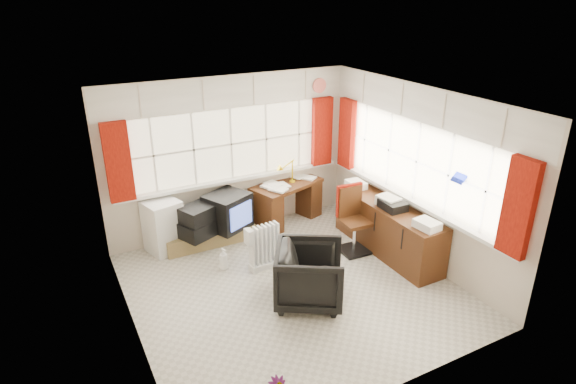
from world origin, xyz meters
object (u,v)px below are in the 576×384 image
Objects in this scene: crt_tv at (228,211)px; desk at (287,200)px; task_chair at (352,216)px; tv_bench at (208,235)px; credenza at (388,228)px; desk_lamp at (292,166)px; radiator at (264,250)px; mini_fridge at (163,226)px; office_chair at (310,275)px.

desk is at bearing 10.26° from crt_tv.
task_chair is 0.73× the size of tv_bench.
task_chair reaches higher than tv_bench.
credenza is 2.59× the size of crt_tv.
desk_lamp is 1.40m from task_chair.
task_chair is 2.24m from tv_bench.
credenza reaches higher than tv_bench.
crt_tv is (-1.13, -0.20, 0.13)m from desk.
radiator is 1.61m from mini_fridge.
crt_tv is (-0.16, 0.96, 0.25)m from radiator.
office_chair is 2.49m from mini_fridge.
crt_tv is at bearing 145.35° from task_chair.
crt_tv is at bearing -170.14° from desk_lamp.
office_chair is at bearing -81.00° from radiator.
credenza is (0.43, -0.32, -0.15)m from task_chair.
task_chair is at bearing -23.37° from office_chair.
desk_lamp reaches higher than office_chair.
desk_lamp is 0.39× the size of task_chair.
radiator is (-0.97, -1.16, -0.12)m from desk.
desk is at bearing -174.23° from desk_lamp.
desk_lamp is 0.50× the size of mini_fridge.
mini_fridge is at bearing 151.60° from credenza.
desk_lamp is 2.27m from mini_fridge.
radiator is (-0.16, 0.99, -0.11)m from office_chair.
office_chair is 1.09× the size of crt_tv.
office_chair is at bearing -161.74° from credenza.
mini_fridge is (-0.66, 0.07, 0.28)m from tv_bench.
task_chair is at bearing 143.16° from credenza.
crt_tv is at bearing 99.64° from radiator.
credenza is (0.85, -1.60, -0.00)m from desk.
crt_tv is 0.98m from mini_fridge.
mini_fridge is (-2.51, 1.27, -0.14)m from task_chair.
desk is 1.16m from crt_tv.
mini_fridge is at bearing -179.44° from desk_lamp.
office_chair is at bearing -144.79° from task_chair.
mini_fridge is at bearing 134.23° from radiator.
desk_lamp reaches higher than crt_tv.
mini_fridge is at bearing 153.20° from task_chair.
tv_bench is at bearing -176.79° from desk.
crt_tv is at bearing 40.73° from office_chair.
desk is 1.35m from task_chair.
task_chair is 0.51× the size of credenza.
office_chair is at bearing -59.17° from mini_fridge.
credenza is at bearing -65.33° from desk_lamp.
desk is 0.95× the size of tv_bench.
credenza is at bearing -40.31° from office_chair.
office_chair is (-1.23, -0.87, -0.16)m from task_chair.
tv_bench is at bearing -6.04° from mini_fridge.
tv_bench is 0.51m from crt_tv.
task_chair is at bearing -26.80° from mini_fridge.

